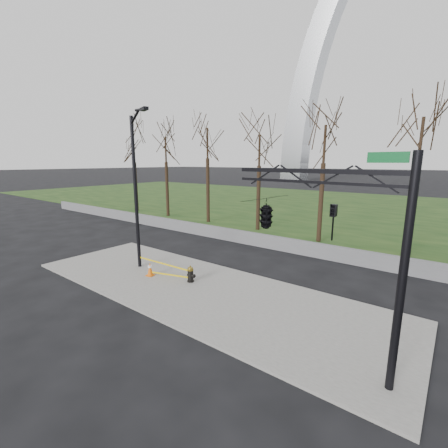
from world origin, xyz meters
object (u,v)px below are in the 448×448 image
Objects in this scene: street_light at (136,183)px; traffic_signal_mast at (287,216)px; fire_hydrant at (191,274)px; traffic_cone at (150,269)px.

traffic_signal_mast is (9.20, -1.45, -0.55)m from street_light.
street_light reaches higher than fire_hydrant.
traffic_signal_mast reaches higher than fire_hydrant.
traffic_signal_mast is (7.84, -0.98, 3.70)m from traffic_cone.
street_light is at bearing -178.72° from fire_hydrant.
street_light reaches higher than traffic_cone.
street_light is at bearing 160.78° from traffic_cone.
street_light is (-1.36, 0.47, 4.25)m from traffic_cone.
fire_hydrant is at bearing 170.66° from traffic_signal_mast.
traffic_cone is at bearing 179.71° from traffic_signal_mast.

